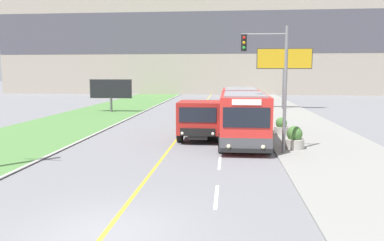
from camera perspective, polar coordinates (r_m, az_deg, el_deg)
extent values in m
plane|color=slate|center=(10.16, -13.27, -16.52)|extent=(300.00, 300.00, 0.00)
cube|color=gold|center=(10.16, -13.27, -16.50)|extent=(0.14, 140.00, 0.01)
cube|color=silver|center=(12.66, 3.74, -11.44)|extent=(0.12, 2.40, 0.01)
cube|color=silver|center=(17.07, 4.23, -6.47)|extent=(0.12, 2.40, 0.01)
cube|color=silver|center=(21.57, 4.52, -3.55)|extent=(0.12, 2.40, 0.01)
cube|color=silver|center=(26.10, 4.70, -1.64)|extent=(0.12, 2.40, 0.01)
cube|color=silver|center=(30.65, 4.84, -0.29)|extent=(0.12, 2.40, 0.01)
cube|color=silver|center=(35.21, 4.93, 0.70)|extent=(0.12, 2.40, 0.01)
cube|color=#A89E8E|center=(72.37, 3.13, 12.52)|extent=(80.00, 8.00, 21.16)
cube|color=#4C4C56|center=(68.42, 2.99, 13.27)|extent=(80.00, 0.04, 7.41)
cube|color=red|center=(20.45, 7.91, 0.26)|extent=(2.50, 5.33, 2.60)
cube|color=#4C4C51|center=(20.59, 7.86, -2.36)|extent=(2.52, 5.35, 0.70)
cube|color=black|center=(20.41, 7.93, 1.35)|extent=(2.52, 4.90, 0.91)
cube|color=gray|center=(20.33, 7.97, 4.01)|extent=(2.12, 4.79, 0.08)
cube|color=red|center=(26.64, 7.37, 1.91)|extent=(2.50, 5.33, 2.60)
cube|color=#4C4C51|center=(26.75, 7.33, -0.11)|extent=(2.52, 5.35, 0.70)
cube|color=black|center=(26.61, 7.38, 2.75)|extent=(2.52, 4.90, 0.91)
cube|color=gray|center=(26.55, 7.42, 4.79)|extent=(2.12, 4.79, 0.08)
cube|color=#474747|center=(23.55, 7.60, 1.20)|extent=(2.30, 0.90, 2.39)
cube|color=black|center=(17.75, 8.28, 0.44)|extent=(2.20, 0.04, 0.95)
cube|color=black|center=(18.00, 8.19, -4.59)|extent=(2.45, 0.06, 0.20)
sphere|color=#F4EAB2|center=(17.92, 5.60, -3.94)|extent=(0.20, 0.20, 0.20)
sphere|color=#F4EAB2|center=(18.00, 10.79, -3.99)|extent=(0.20, 0.20, 0.20)
cube|color=white|center=(17.67, 8.32, 2.79)|extent=(1.37, 0.04, 0.28)
cylinder|color=black|center=(19.13, 4.47, -3.44)|extent=(0.28, 1.00, 1.00)
cylinder|color=black|center=(19.24, 11.57, -3.51)|extent=(0.28, 1.00, 1.00)
cylinder|color=black|center=(22.28, 4.63, -1.90)|extent=(0.28, 1.00, 1.00)
cylinder|color=black|center=(22.37, 10.72, -1.97)|extent=(0.28, 1.00, 1.00)
cylinder|color=black|center=(27.28, 4.81, -0.19)|extent=(0.28, 1.00, 1.00)
cylinder|color=black|center=(27.36, 9.78, -0.25)|extent=(0.28, 1.00, 1.00)
cube|color=black|center=(24.13, 1.51, -1.29)|extent=(1.10, 6.66, 0.20)
cube|color=#AD231E|center=(21.95, 1.14, 0.53)|extent=(2.44, 2.54, 1.83)
cube|color=black|center=(20.65, 0.87, 0.86)|extent=(2.07, 0.04, 0.83)
cube|color=black|center=(20.77, 0.86, -1.81)|extent=(1.95, 0.06, 0.44)
sphere|color=silver|center=(20.86, -1.48, -1.97)|extent=(0.18, 0.18, 0.18)
sphere|color=silver|center=(20.72, 3.21, -2.04)|extent=(0.18, 0.18, 0.18)
cube|color=orange|center=(25.48, 1.73, -0.47)|extent=(2.32, 3.87, 0.12)
cube|color=orange|center=(25.51, -0.73, 0.68)|extent=(0.12, 3.87, 1.12)
cube|color=orange|center=(25.37, 4.21, 0.63)|extent=(0.12, 3.87, 1.12)
cube|color=orange|center=(23.56, 1.43, 0.12)|extent=(2.32, 0.12, 1.12)
cube|color=orange|center=(27.27, 2.00, 1.11)|extent=(2.32, 0.12, 1.12)
cube|color=orange|center=(23.48, 1.44, 1.77)|extent=(2.32, 0.12, 0.24)
cylinder|color=black|center=(21.95, -1.84, -1.97)|extent=(0.30, 1.04, 1.04)
cylinder|color=black|center=(21.78, 4.03, -2.05)|extent=(0.30, 1.04, 1.04)
cylinder|color=black|center=(25.78, -0.73, -0.56)|extent=(0.30, 1.04, 1.04)
cylinder|color=black|center=(25.63, 4.26, -0.63)|extent=(0.30, 1.04, 1.04)
cube|color=silver|center=(36.02, 7.35, 1.60)|extent=(1.80, 4.30, 0.61)
cube|color=black|center=(36.07, 7.36, 2.62)|extent=(1.53, 2.37, 0.65)
cylinder|color=black|center=(34.74, 6.07, 1.11)|extent=(0.18, 0.62, 0.62)
cylinder|color=black|center=(34.80, 8.74, 1.07)|extent=(0.18, 0.62, 0.62)
cylinder|color=black|center=(37.31, 6.04, 1.54)|extent=(0.18, 0.62, 0.62)
cylinder|color=black|center=(37.36, 8.53, 1.50)|extent=(0.18, 0.62, 0.62)
cylinder|color=slate|center=(19.02, 14.01, 4.36)|extent=(0.16, 0.16, 6.31)
cylinder|color=slate|center=(18.95, 10.91, 12.77)|extent=(2.20, 0.10, 0.10)
cube|color=black|center=(18.86, 7.91, 11.64)|extent=(0.28, 0.24, 0.80)
sphere|color=red|center=(18.75, 7.94, 12.40)|extent=(0.14, 0.14, 0.14)
sphere|color=orange|center=(18.73, 7.93, 11.67)|extent=(0.14, 0.14, 0.14)
sphere|color=green|center=(18.71, 7.91, 10.94)|extent=(0.14, 0.14, 0.14)
cylinder|color=#59595B|center=(42.57, 13.75, 4.71)|extent=(0.24, 0.24, 4.51)
cube|color=#333333|center=(42.55, 13.89, 9.14)|extent=(5.98, 0.20, 2.23)
cube|color=gold|center=(42.44, 13.91, 9.15)|extent=(5.82, 0.02, 2.07)
cylinder|color=#59595B|center=(39.36, -12.21, 2.37)|extent=(0.24, 0.24, 1.51)
cube|color=#333333|center=(39.26, -12.28, 4.75)|extent=(4.36, 0.20, 1.93)
cube|color=black|center=(39.15, -12.32, 4.74)|extent=(4.20, 0.02, 1.77)
cylinder|color=#B7B2A8|center=(20.49, 15.31, -3.42)|extent=(1.01, 1.01, 0.51)
sphere|color=#477A38|center=(20.40, 15.36, -1.95)|extent=(0.81, 0.81, 0.81)
cylinder|color=#B7B2A8|center=(24.81, 13.43, -1.51)|extent=(0.90, 0.90, 0.51)
sphere|color=#477A38|center=(24.74, 13.46, -0.37)|extent=(0.72, 0.72, 0.72)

